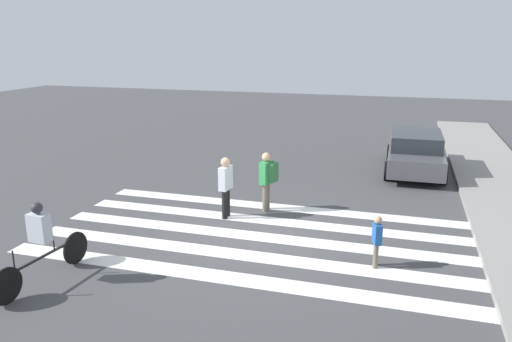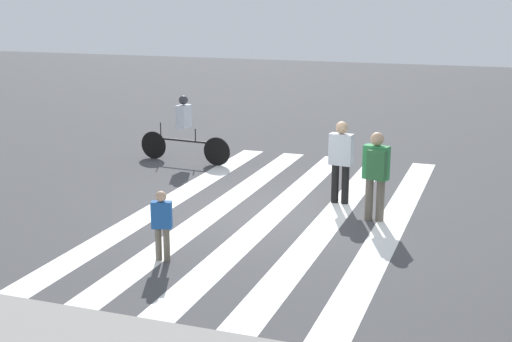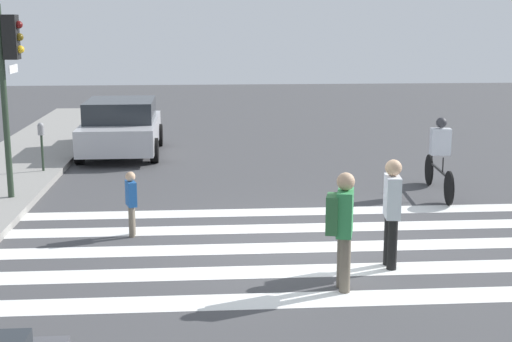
{
  "view_description": "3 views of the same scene",
  "coord_description": "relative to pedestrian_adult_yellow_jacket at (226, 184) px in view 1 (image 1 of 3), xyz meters",
  "views": [
    {
      "loc": [
        10.63,
        3.19,
        4.64
      ],
      "look_at": [
        -0.59,
        -0.15,
        1.45
      ],
      "focal_mm": 35.0,
      "sensor_mm": 36.0,
      "label": 1
    },
    {
      "loc": [
        -3.96,
        12.1,
        4.01
      ],
      "look_at": [
        0.13,
        0.59,
        0.95
      ],
      "focal_mm": 50.0,
      "sensor_mm": 36.0,
      "label": 2
    },
    {
      "loc": [
        -10.88,
        1.61,
        3.58
      ],
      "look_at": [
        0.4,
        0.79,
        1.19
      ],
      "focal_mm": 50.0,
      "sensor_mm": 36.0,
      "label": 3
    }
  ],
  "objects": [
    {
      "name": "pedestrian_adult_tall_backpack",
      "position": [
        -0.84,
        0.9,
        0.03
      ],
      "size": [
        0.49,
        0.45,
        1.63
      ],
      "rotation": [
        0.0,
        0.0,
        2.89
      ],
      "color": "#6B6051",
      "rests_on": "ground_plane"
    },
    {
      "name": "crosswalk_stripes",
      "position": [
        1.01,
        1.1,
        -0.91
      ],
      "size": [
        4.91,
        10.0,
        0.01
      ],
      "color": "white",
      "rests_on": "ground_plane"
    },
    {
      "name": "pedestrian_child_with_backpack",
      "position": [
        1.86,
        3.96,
        -0.29
      ],
      "size": [
        0.34,
        0.22,
        1.11
      ],
      "rotation": [
        0.0,
        0.0,
        3.44
      ],
      "color": "#6B6051",
      "rests_on": "ground_plane"
    },
    {
      "name": "ground_plane",
      "position": [
        1.01,
        1.1,
        -0.92
      ],
      "size": [
        60.0,
        60.0,
        0.0
      ],
      "primitive_type": "plane",
      "color": "#444447"
    },
    {
      "name": "cyclist_near_curb",
      "position": [
        4.36,
        -2.16,
        -0.05
      ],
      "size": [
        2.45,
        0.42,
        1.63
      ],
      "rotation": [
        0.0,
        0.0,
        -0.09
      ],
      "color": "black",
      "rests_on": "ground_plane"
    },
    {
      "name": "pedestrian_adult_yellow_jacket",
      "position": [
        0.0,
        0.0,
        0.0
      ],
      "size": [
        0.47,
        0.26,
        1.63
      ],
      "rotation": [
        0.0,
        0.0,
        -0.12
      ],
      "color": "black",
      "rests_on": "ground_plane"
    },
    {
      "name": "car_parked_silver_sedan",
      "position": [
        -6.17,
        4.79,
        -0.2
      ],
      "size": [
        4.41,
        1.98,
        1.4
      ],
      "rotation": [
        0.0,
        0.0,
        0.01
      ],
      "color": "#4C4C51",
      "rests_on": "ground_plane"
    }
  ]
}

